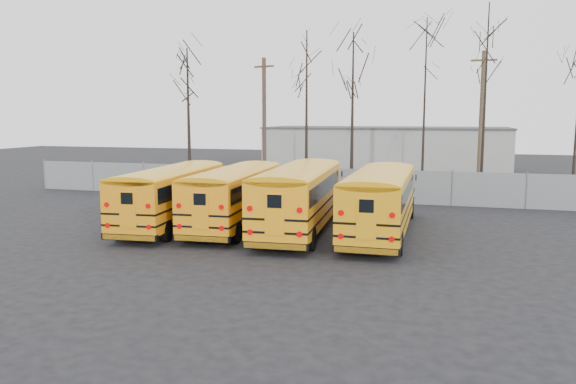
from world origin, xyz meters
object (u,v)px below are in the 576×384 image
(bus_b, at_px, (236,192))
(utility_pole_right, at_px, (481,120))
(utility_pole_left, at_px, (264,121))
(bus_a, at_px, (173,191))
(bus_d, at_px, (380,197))
(bus_c, at_px, (300,193))

(bus_b, bearing_deg, utility_pole_right, 50.78)
(utility_pole_left, bearing_deg, bus_a, -70.96)
(utility_pole_right, bearing_deg, bus_d, -102.80)
(bus_d, height_order, utility_pole_right, utility_pole_right)
(bus_b, xyz_separation_m, utility_pole_right, (11.54, 16.03, 3.20))
(bus_c, distance_m, bus_d, 3.57)
(bus_d, distance_m, utility_pole_left, 18.13)
(bus_d, xyz_separation_m, utility_pole_right, (4.81, 16.11, 3.15))
(bus_b, bearing_deg, bus_d, -4.17)
(bus_a, distance_m, utility_pole_left, 15.53)
(bus_a, bearing_deg, bus_b, 6.56)
(bus_c, height_order, utility_pole_left, utility_pole_left)
(bus_b, relative_size, utility_pole_right, 1.09)
(bus_b, height_order, bus_c, bus_c)
(bus_c, relative_size, utility_pole_right, 1.16)
(bus_a, distance_m, bus_c, 6.11)
(bus_c, bearing_deg, utility_pole_left, 110.36)
(bus_b, bearing_deg, bus_c, -7.30)
(bus_b, distance_m, bus_d, 6.73)
(bus_a, distance_m, bus_d, 9.67)
(bus_c, xyz_separation_m, utility_pole_left, (-6.59, 14.83, 2.99))
(bus_a, bearing_deg, bus_d, -1.74)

